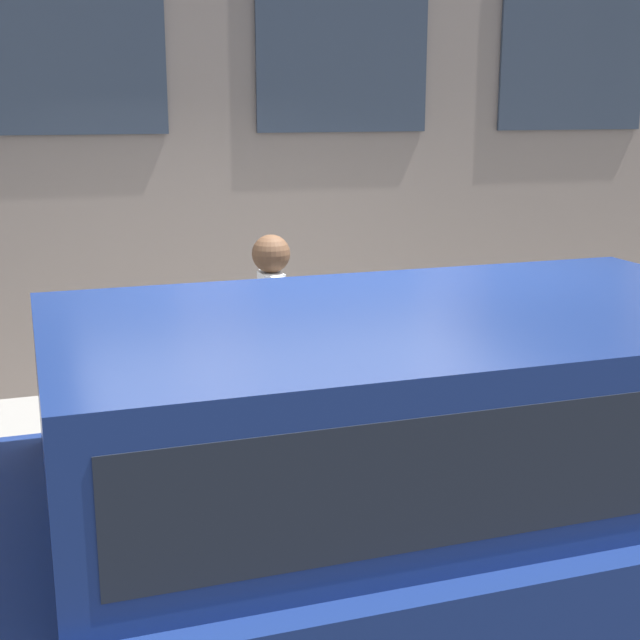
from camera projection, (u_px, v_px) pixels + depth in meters
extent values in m
plane|color=#2D2D30|center=(315.00, 532.00, 5.21)|extent=(80.00, 80.00, 0.00)
cube|color=gray|center=(259.00, 441.00, 6.38)|extent=(2.60, 60.00, 0.17)
cube|color=#2D3847|center=(575.00, 43.00, 7.90)|extent=(0.03, 1.48, 1.50)
cube|color=#2D3847|center=(344.00, 38.00, 7.22)|extent=(0.03, 1.48, 1.50)
cube|color=#2D3847|center=(64.00, 31.00, 6.55)|extent=(0.03, 1.48, 1.50)
cylinder|color=#2D7260|center=(365.00, 451.00, 5.92)|extent=(0.29, 0.29, 0.04)
cylinder|color=#2D7260|center=(366.00, 408.00, 5.84)|extent=(0.21, 0.21, 0.65)
sphere|color=#2C5D50|center=(367.00, 360.00, 5.77)|extent=(0.23, 0.23, 0.23)
cylinder|color=black|center=(367.00, 350.00, 5.75)|extent=(0.08, 0.08, 0.09)
cylinder|color=#2D7260|center=(388.00, 394.00, 5.87)|extent=(0.09, 0.10, 0.09)
cylinder|color=#2D7260|center=(344.00, 399.00, 5.78)|extent=(0.09, 0.10, 0.09)
cylinder|color=#998466|center=(276.00, 413.00, 5.65)|extent=(0.10, 0.10, 0.71)
cylinder|color=#998466|center=(270.00, 405.00, 5.79)|extent=(0.10, 0.10, 0.71)
cube|color=white|center=(272.00, 315.00, 5.58)|extent=(0.19, 0.13, 0.53)
cylinder|color=white|center=(278.00, 317.00, 5.45)|extent=(0.08, 0.08, 0.51)
cylinder|color=white|center=(266.00, 308.00, 5.70)|extent=(0.08, 0.08, 0.51)
sphere|color=brown|center=(271.00, 254.00, 5.49)|extent=(0.24, 0.24, 0.24)
cylinder|color=black|center=(24.00, 570.00, 4.04)|extent=(0.24, 0.76, 0.76)
cylinder|color=black|center=(577.00, 485.00, 4.94)|extent=(0.24, 0.76, 0.76)
cube|color=navy|center=(393.00, 541.00, 3.67)|extent=(1.86, 4.71, 0.60)
cube|color=navy|center=(423.00, 391.00, 3.56)|extent=(1.64, 2.92, 0.67)
cube|color=#1E232D|center=(423.00, 391.00, 3.56)|extent=(1.65, 2.69, 0.43)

